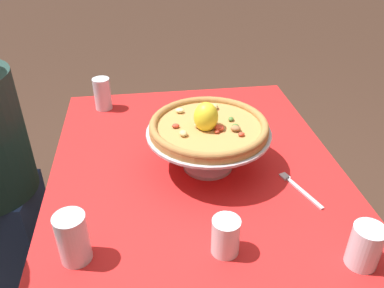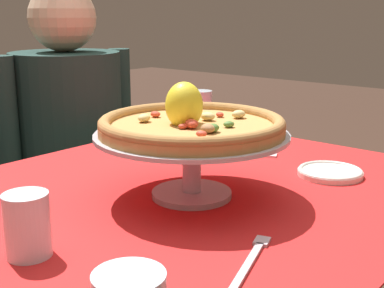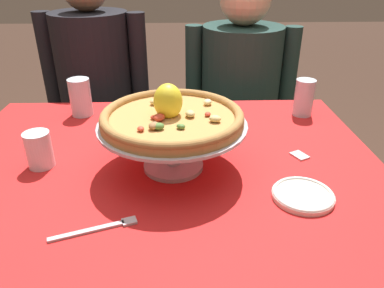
{
  "view_description": "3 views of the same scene",
  "coord_description": "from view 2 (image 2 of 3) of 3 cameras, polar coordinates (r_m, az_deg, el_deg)",
  "views": [
    {
      "loc": [
        -1.01,
        0.16,
        1.51
      ],
      "look_at": [
        0.06,
        0.01,
        0.81
      ],
      "focal_mm": 36.72,
      "sensor_mm": 36.0,
      "label": 1
    },
    {
      "loc": [
        -0.74,
        -0.7,
        1.11
      ],
      "look_at": [
        0.07,
        -0.0,
        0.84
      ],
      "focal_mm": 48.37,
      "sensor_mm": 36.0,
      "label": 2
    },
    {
      "loc": [
        0.05,
        -0.92,
        1.27
      ],
      "look_at": [
        0.08,
        -0.03,
        0.81
      ],
      "focal_mm": 34.19,
      "sensor_mm": 36.0,
      "label": 3
    }
  ],
  "objects": [
    {
      "name": "water_glass_side_left",
      "position": [
        0.85,
        -17.67,
        -8.86
      ],
      "size": [
        0.07,
        0.07,
        0.1
      ],
      "color": "silver",
      "rests_on": "dining_table"
    },
    {
      "name": "side_plate",
      "position": [
        1.25,
        14.99,
        -3.0
      ],
      "size": [
        0.15,
        0.15,
        0.02
      ],
      "color": "silver",
      "rests_on": "dining_table"
    },
    {
      "name": "diner_right",
      "position": [
        1.92,
        -13.23,
        -1.38
      ],
      "size": [
        0.54,
        0.41,
        1.21
      ],
      "color": "navy",
      "rests_on": "ground"
    },
    {
      "name": "dinner_fork",
      "position": [
        0.82,
        6.6,
        -12.43
      ],
      "size": [
        0.18,
        0.08,
        0.01
      ],
      "color": "#B7B7C1",
      "rests_on": "dining_table"
    },
    {
      "name": "pizza",
      "position": [
        1.03,
        -0.09,
        2.31
      ],
      "size": [
        0.37,
        0.37,
        0.1
      ],
      "color": "#BC8447",
      "rests_on": "pizza_stand"
    },
    {
      "name": "pizza_stand",
      "position": [
        1.05,
        -0.03,
        -0.56
      ],
      "size": [
        0.39,
        0.39,
        0.14
      ],
      "color": "#B7B7C1",
      "rests_on": "dining_table"
    },
    {
      "name": "dining_table",
      "position": [
        1.12,
        -2.66,
        -10.74
      ],
      "size": [
        1.26,
        0.95,
        0.74
      ],
      "color": "brown",
      "rests_on": "ground"
    },
    {
      "name": "sugar_packet",
      "position": [
        1.39,
        8.32,
        -1.18
      ],
      "size": [
        0.05,
        0.06,
        0.0
      ],
      "primitive_type": "cube",
      "rotation": [
        0.0,
        0.0,
        2.04
      ],
      "color": "beige",
      "rests_on": "dining_table"
    },
    {
      "name": "water_glass_back_right",
      "position": [
        1.64,
        0.98,
        3.26
      ],
      "size": [
        0.07,
        0.07,
        0.13
      ],
      "color": "silver",
      "rests_on": "dining_table"
    }
  ]
}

